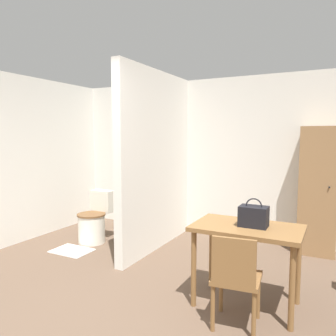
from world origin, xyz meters
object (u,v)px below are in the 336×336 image
(wooden_cabinet, at_px, (318,191))
(wooden_chair, at_px, (236,277))
(toilet, at_px, (94,221))
(dining_table, at_px, (247,237))
(handbag, at_px, (254,216))

(wooden_cabinet, bearing_deg, wooden_chair, -102.63)
(toilet, distance_m, wooden_cabinet, 3.24)
(wooden_cabinet, bearing_deg, toilet, -161.97)
(dining_table, height_order, handbag, handbag)
(dining_table, bearing_deg, wooden_cabinet, 74.10)
(dining_table, bearing_deg, handbag, 7.40)
(wooden_chair, bearing_deg, handbag, 78.43)
(wooden_chair, xyz_separation_m, handbag, (0.04, 0.43, 0.42))
(dining_table, bearing_deg, toilet, 161.97)
(wooden_cabinet, bearing_deg, handbag, -104.36)
(dining_table, distance_m, wooden_cabinet, 1.89)
(handbag, relative_size, wooden_cabinet, 0.15)
(toilet, xyz_separation_m, handbag, (2.57, -0.81, 0.56))
(dining_table, height_order, wooden_cabinet, wooden_cabinet)
(handbag, bearing_deg, wooden_chair, -95.25)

